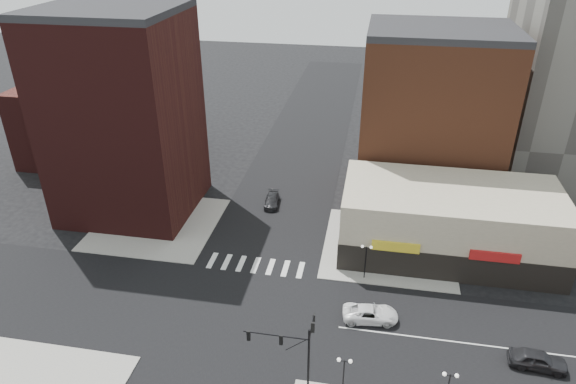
# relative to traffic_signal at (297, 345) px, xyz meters

# --- Properties ---
(ground) EXTENTS (240.00, 240.00, 0.00)m
(ground) POSITION_rel_traffic_signal_xyz_m (-7.24, 7.83, -4.96)
(ground) COLOR black
(ground) RESTS_ON ground
(road_ew) EXTENTS (200.00, 14.00, 0.02)m
(road_ew) POSITION_rel_traffic_signal_xyz_m (-7.24, 7.83, -4.95)
(road_ew) COLOR black
(road_ew) RESTS_ON ground
(road_ns) EXTENTS (14.00, 200.00, 0.02)m
(road_ns) POSITION_rel_traffic_signal_xyz_m (-7.24, 7.83, -4.95)
(road_ns) COLOR black
(road_ns) RESTS_ON ground
(sidewalk_nw) EXTENTS (15.00, 15.00, 0.12)m
(sidewalk_nw) POSITION_rel_traffic_signal_xyz_m (-21.74, 22.33, -4.90)
(sidewalk_nw) COLOR gray
(sidewalk_nw) RESTS_ON ground
(sidewalk_ne) EXTENTS (15.00, 15.00, 0.12)m
(sidewalk_ne) POSITION_rel_traffic_signal_xyz_m (7.26, 22.33, -4.90)
(sidewalk_ne) COLOR gray
(sidewalk_ne) RESTS_ON ground
(building_nw) EXTENTS (16.00, 15.00, 25.00)m
(building_nw) POSITION_rel_traffic_signal_xyz_m (-26.24, 26.33, 7.54)
(building_nw) COLOR #341110
(building_nw) RESTS_ON ground
(building_nw_low) EXTENTS (20.00, 18.00, 12.00)m
(building_nw_low) POSITION_rel_traffic_signal_xyz_m (-39.24, 41.83, 1.04)
(building_nw_low) COLOR #341110
(building_nw_low) RESTS_ON ground
(building_ne_midrise) EXTENTS (18.00, 15.00, 22.00)m
(building_ne_midrise) POSITION_rel_traffic_signal_xyz_m (11.76, 37.33, 6.04)
(building_ne_midrise) COLOR brown
(building_ne_midrise) RESTS_ON ground
(building_ne_row) EXTENTS (24.20, 12.20, 8.00)m
(building_ne_row) POSITION_rel_traffic_signal_xyz_m (13.76, 22.83, -1.66)
(building_ne_row) COLOR #BCB095
(building_ne_row) RESTS_ON ground
(traffic_signal) EXTENTS (5.59, 3.09, 7.77)m
(traffic_signal) POSITION_rel_traffic_signal_xyz_m (0.00, 0.00, 0.00)
(traffic_signal) COLOR black
(traffic_signal) RESTS_ON ground
(street_lamp_se_a) EXTENTS (1.22, 0.32, 4.16)m
(street_lamp_se_a) POSITION_rel_traffic_signal_xyz_m (3.76, -0.17, -1.67)
(street_lamp_se_a) COLOR black
(street_lamp_se_a) RESTS_ON sidewalk_se
(street_lamp_se_b) EXTENTS (1.22, 0.32, 4.16)m
(street_lamp_se_b) POSITION_rel_traffic_signal_xyz_m (11.76, -0.17, -1.67)
(street_lamp_se_b) COLOR black
(street_lamp_se_b) RESTS_ON sidewalk_se
(street_lamp_ne) EXTENTS (1.22, 0.32, 4.16)m
(street_lamp_ne) POSITION_rel_traffic_signal_xyz_m (4.76, 15.83, -1.67)
(street_lamp_ne) COLOR black
(street_lamp_ne) RESTS_ON sidewalk_ne
(white_suv) EXTENTS (5.59, 3.07, 1.48)m
(white_suv) POSITION_rel_traffic_signal_xyz_m (5.64, 9.46, -4.22)
(white_suv) COLOR white
(white_suv) RESTS_ON ground
(dark_sedan_east) EXTENTS (4.98, 2.33, 1.65)m
(dark_sedan_east) POSITION_rel_traffic_signal_xyz_m (20.13, 6.04, -4.14)
(dark_sedan_east) COLOR black
(dark_sedan_east) RESTS_ON ground
(dark_sedan_north) EXTENTS (2.25, 4.67, 1.31)m
(dark_sedan_north) POSITION_rel_traffic_signal_xyz_m (-8.34, 29.80, -4.31)
(dark_sedan_north) COLOR black
(dark_sedan_north) RESTS_ON ground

